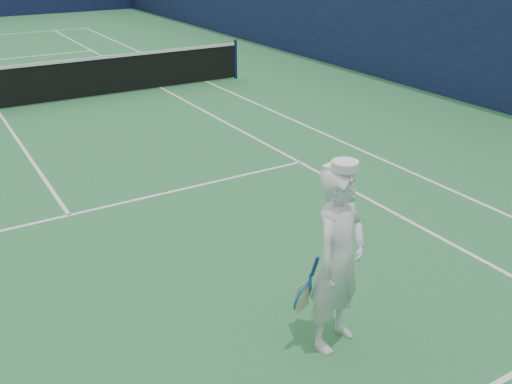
# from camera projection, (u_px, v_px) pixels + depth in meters

# --- Properties ---
(tennis_player) EXTENTS (0.88, 0.65, 1.94)m
(tennis_player) POSITION_uv_depth(u_px,v_px,m) (338.00, 260.00, 5.36)
(tennis_player) COLOR white
(tennis_player) RESTS_ON ground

